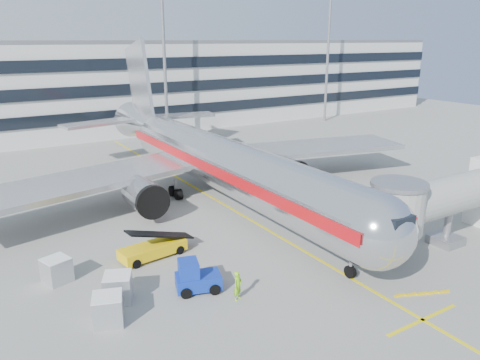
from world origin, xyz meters
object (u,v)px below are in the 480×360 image
belt_loader (153,248)px  ramp_worker (238,286)px  main_jet (213,159)px  cargo_container_right (57,270)px  baggage_tug (195,278)px  cargo_container_left (118,287)px  cargo_container_front (108,309)px

belt_loader → ramp_worker: bearing=-74.7°
ramp_worker → main_jet: bearing=38.5°
main_jet → ramp_worker: 20.03m
cargo_container_right → ramp_worker: ramp_worker is taller
main_jet → baggage_tug: bearing=-122.2°
cargo_container_right → ramp_worker: bearing=-42.2°
baggage_tug → cargo_container_left: (-4.66, 1.51, -0.05)m
baggage_tug → ramp_worker: bearing=-53.0°
baggage_tug → cargo_container_front: 5.97m
cargo_container_front → cargo_container_left: bearing=59.2°
main_jet → cargo_container_front: 22.95m
main_jet → cargo_container_right: (-17.33, -9.64, -3.37)m
baggage_tug → cargo_container_right: (-7.46, 6.02, -0.09)m
main_jet → cargo_container_right: bearing=-150.9°
main_jet → cargo_container_left: size_ratio=23.06×
belt_loader → ramp_worker: 8.81m
main_jet → cargo_container_left: main_jet is taller
ramp_worker → baggage_tug: bearing=99.7°
belt_loader → ramp_worker: belt_loader is taller
baggage_tug → ramp_worker: 2.98m
cargo_container_front → ramp_worker: ramp_worker is taller
baggage_tug → cargo_container_left: baggage_tug is taller
ramp_worker → cargo_container_front: bearing=139.9°
belt_loader → cargo_container_right: bearing=-179.1°
main_jet → baggage_tug: 18.80m
baggage_tug → cargo_container_front: (-5.93, -0.64, -0.05)m
cargo_container_right → cargo_container_front: size_ratio=0.95×
belt_loader → cargo_container_left: bearing=-131.8°
belt_loader → cargo_container_front: size_ratio=2.54×
belt_loader → cargo_container_left: 6.19m
main_jet → cargo_container_front: (-15.81, -16.30, -3.34)m
baggage_tug → cargo_container_right: 9.58m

